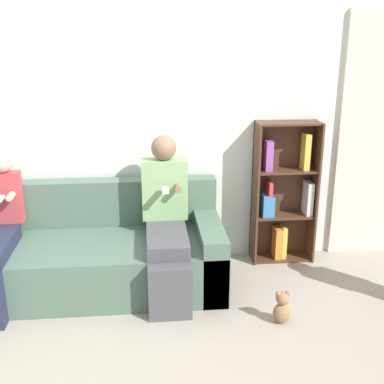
{
  "coord_description": "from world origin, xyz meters",
  "views": [
    {
      "loc": [
        0.13,
        -3.02,
        1.94
      ],
      "look_at": [
        0.49,
        0.59,
        0.75
      ],
      "focal_mm": 45.0,
      "sensor_mm": 36.0,
      "label": 1
    }
  ],
  "objects_px": {
    "adult_seated": "(166,217)",
    "teddy_bear": "(282,308)",
    "couch": "(88,255)",
    "bookshelf": "(284,195)"
  },
  "relations": [
    {
      "from": "couch",
      "to": "teddy_bear",
      "type": "relative_size",
      "value": 8.45
    },
    {
      "from": "bookshelf",
      "to": "teddy_bear",
      "type": "height_order",
      "value": "bookshelf"
    },
    {
      "from": "adult_seated",
      "to": "bookshelf",
      "type": "distance_m",
      "value": 1.14
    },
    {
      "from": "adult_seated",
      "to": "teddy_bear",
      "type": "xyz_separation_m",
      "value": [
        0.78,
        -0.59,
        -0.48
      ]
    },
    {
      "from": "bookshelf",
      "to": "teddy_bear",
      "type": "distance_m",
      "value": 1.18
    },
    {
      "from": "couch",
      "to": "adult_seated",
      "type": "height_order",
      "value": "adult_seated"
    },
    {
      "from": "adult_seated",
      "to": "couch",
      "type": "bearing_deg",
      "value": 171.36
    },
    {
      "from": "couch",
      "to": "bookshelf",
      "type": "xyz_separation_m",
      "value": [
        1.68,
        0.35,
        0.34
      ]
    },
    {
      "from": "couch",
      "to": "bookshelf",
      "type": "height_order",
      "value": "bookshelf"
    },
    {
      "from": "adult_seated",
      "to": "bookshelf",
      "type": "bearing_deg",
      "value": 22.73
    }
  ]
}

